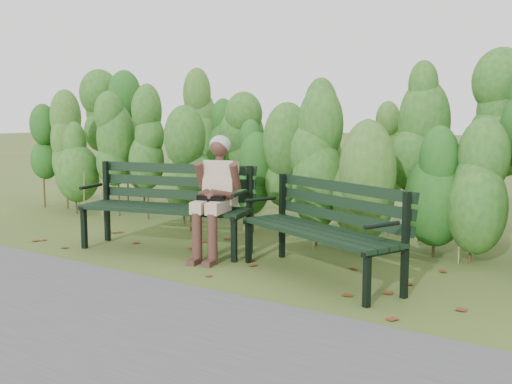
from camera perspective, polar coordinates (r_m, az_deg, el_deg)
The scene contains 7 objects.
ground at distance 6.53m, azimuth -1.74°, elevation -6.88°, with size 80.00×80.00×0.00m, color #475825.
footpath at distance 4.99m, azimuth -17.02°, elevation -11.75°, with size 60.00×2.50×0.01m, color #474749.
hedge_band at distance 7.91m, azimuth 6.17°, elevation 4.84°, with size 11.04×1.67×2.42m.
leaf_litter at distance 6.58m, azimuth -3.50°, elevation -6.75°, with size 5.78×2.16×0.01m.
bench_left at distance 7.22m, azimuth -8.25°, elevation -0.69°, with size 2.14×1.14×1.02m.
bench_right at distance 5.95m, azimuth 6.73°, elevation -2.83°, with size 1.99×1.28×0.95m.
seated_woman at distance 6.71m, azimuth -3.86°, elevation 0.38°, with size 0.55×0.81×1.38m.
Camera 1 is at (3.70, -5.12, 1.63)m, focal length 42.00 mm.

